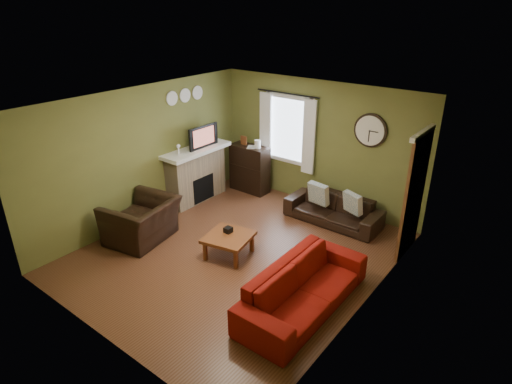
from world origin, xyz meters
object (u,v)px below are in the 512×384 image
Objects in this scene: armchair at (142,221)px; sofa_red at (304,288)px; sofa_brown at (333,209)px; coffee_table at (229,245)px; bookshelf at (250,169)px.

sofa_red is at bearing 82.12° from armchair.
armchair is (-2.41, -2.71, 0.11)m from sofa_brown.
sofa_red is 1.76m from coffee_table.
coffee_table is at bearing 97.95° from armchair.
armchair is 1.62× the size of coffee_table.
bookshelf reaches higher than sofa_red.
bookshelf is 4.16m from sofa_red.
sofa_red is 3.31m from armchair.
sofa_red reaches higher than sofa_brown.
sofa_brown is at bearing 69.25° from coffee_table.
armchair is at bearing -93.38° from bookshelf.
coffee_table is (1.59, 0.55, -0.19)m from armchair.
bookshelf reaches higher than sofa_brown.
sofa_red reaches higher than coffee_table.
bookshelf is 2.26m from sofa_brown.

